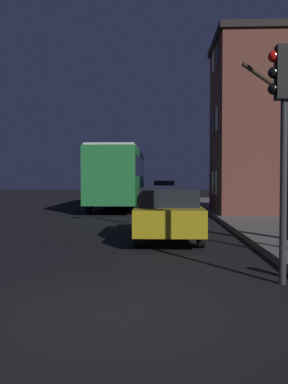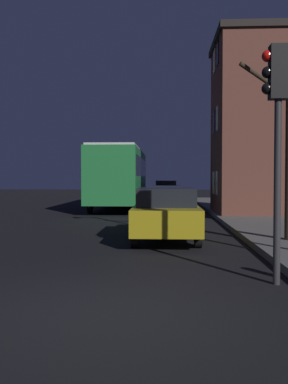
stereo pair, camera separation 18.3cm
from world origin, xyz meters
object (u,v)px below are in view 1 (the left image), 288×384
object	(u,v)px
traffic_light	(282,113)
car_mid_lane	(164,198)
bus	(119,173)
car_far_lane	(164,191)
car_near_lane	(168,212)
streetlamp	(286,70)

from	to	relation	value
traffic_light	car_mid_lane	distance (m)	15.24
bus	car_far_lane	bearing A→B (deg)	69.80
car_near_lane	car_mid_lane	bearing A→B (deg)	90.26
car_near_lane	streetlamp	bearing A→B (deg)	-46.00
traffic_light	car_far_lane	distance (m)	25.24
car_mid_lane	car_near_lane	bearing A→B (deg)	-89.74
streetlamp	bus	size ratio (longest dim) A/B	0.61
streetlamp	bus	bearing A→B (deg)	109.18
streetlamp	car_mid_lane	world-z (taller)	streetlamp
traffic_light	streetlamp	bearing A→B (deg)	72.91
traffic_light	bus	world-z (taller)	traffic_light
bus	car_far_lane	size ratio (longest dim) A/B	2.71
traffic_light	car_far_lane	world-z (taller)	traffic_light
bus	traffic_light	bearing A→B (deg)	-75.76
car_mid_lane	bus	bearing A→B (deg)	133.87
car_near_lane	traffic_light	bearing A→B (deg)	-70.83
streetlamp	car_mid_lane	size ratio (longest dim) A/B	1.37
streetlamp	car_far_lane	distance (m)	22.95
car_mid_lane	car_far_lane	distance (m)	10.12
bus	car_mid_lane	bearing A→B (deg)	-46.13
bus	car_mid_lane	size ratio (longest dim) A/B	2.26
traffic_light	car_mid_lane	bearing A→B (deg)	97.10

